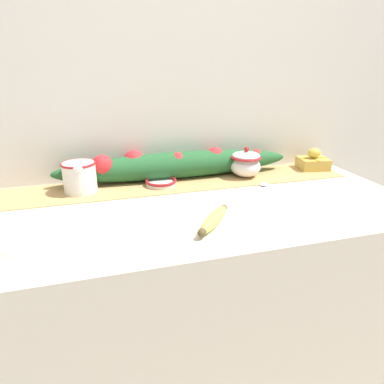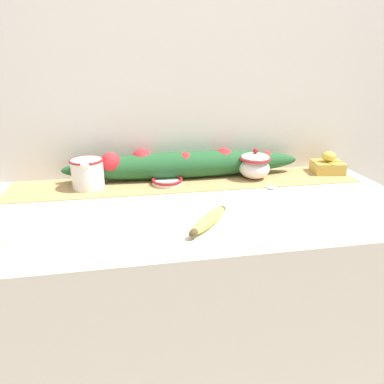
{
  "view_description": "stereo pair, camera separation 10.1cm",
  "coord_description": "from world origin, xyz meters",
  "px_view_note": "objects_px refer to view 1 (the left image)",
  "views": [
    {
      "loc": [
        -0.29,
        -0.94,
        1.3
      ],
      "look_at": [
        -0.02,
        -0.02,
        0.94
      ],
      "focal_mm": 32.0,
      "sensor_mm": 36.0,
      "label": 1
    },
    {
      "loc": [
        -0.19,
        -0.96,
        1.3
      ],
      "look_at": [
        -0.02,
        -0.02,
        0.94
      ],
      "focal_mm": 32.0,
      "sensor_mm": 36.0,
      "label": 2
    }
  ],
  "objects_px": {
    "banana": "(214,219)",
    "sugar_bowl": "(246,163)",
    "gift_box": "(313,162)",
    "small_dish": "(161,182)",
    "spoon": "(262,185)",
    "cream_pitcher": "(80,176)"
  },
  "relations": [
    {
      "from": "banana",
      "to": "sugar_bowl",
      "type": "bearing_deg",
      "value": 54.7
    },
    {
      "from": "banana",
      "to": "gift_box",
      "type": "bearing_deg",
      "value": 33.79
    },
    {
      "from": "small_dish",
      "to": "banana",
      "type": "xyz_separation_m",
      "value": [
        0.07,
        -0.35,
        0.0
      ]
    },
    {
      "from": "sugar_bowl",
      "to": "banana",
      "type": "relative_size",
      "value": 0.7
    },
    {
      "from": "small_dish",
      "to": "gift_box",
      "type": "bearing_deg",
      "value": 2.21
    },
    {
      "from": "banana",
      "to": "gift_box",
      "type": "xyz_separation_m",
      "value": [
        0.57,
        0.38,
        0.02
      ]
    },
    {
      "from": "small_dish",
      "to": "spoon",
      "type": "relative_size",
      "value": 0.65
    },
    {
      "from": "cream_pitcher",
      "to": "gift_box",
      "type": "xyz_separation_m",
      "value": [
        0.91,
        0.02,
        -0.03
      ]
    },
    {
      "from": "small_dish",
      "to": "spoon",
      "type": "height_order",
      "value": "small_dish"
    },
    {
      "from": "sugar_bowl",
      "to": "gift_box",
      "type": "height_order",
      "value": "sugar_bowl"
    },
    {
      "from": "banana",
      "to": "spoon",
      "type": "relative_size",
      "value": 0.95
    },
    {
      "from": "cream_pitcher",
      "to": "small_dish",
      "type": "height_order",
      "value": "cream_pitcher"
    },
    {
      "from": "cream_pitcher",
      "to": "banana",
      "type": "relative_size",
      "value": 0.81
    },
    {
      "from": "cream_pitcher",
      "to": "small_dish",
      "type": "bearing_deg",
      "value": -1.79
    },
    {
      "from": "sugar_bowl",
      "to": "gift_box",
      "type": "distance_m",
      "value": 0.31
    },
    {
      "from": "cream_pitcher",
      "to": "spoon",
      "type": "height_order",
      "value": "cream_pitcher"
    },
    {
      "from": "cream_pitcher",
      "to": "gift_box",
      "type": "distance_m",
      "value": 0.91
    },
    {
      "from": "sugar_bowl",
      "to": "small_dish",
      "type": "xyz_separation_m",
      "value": [
        -0.33,
        -0.01,
        -0.04
      ]
    },
    {
      "from": "banana",
      "to": "spoon",
      "type": "distance_m",
      "value": 0.36
    },
    {
      "from": "gift_box",
      "to": "banana",
      "type": "bearing_deg",
      "value": -146.21
    },
    {
      "from": "cream_pitcher",
      "to": "small_dish",
      "type": "relative_size",
      "value": 1.19
    },
    {
      "from": "gift_box",
      "to": "cream_pitcher",
      "type": "bearing_deg",
      "value": -178.99
    }
  ]
}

